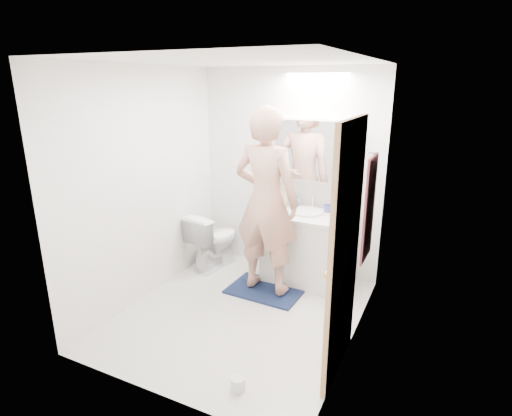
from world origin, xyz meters
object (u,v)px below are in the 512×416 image
Objects in this scene: medicine_cabinet at (312,150)px; toilet_paper_roll at (238,384)px; vanity_cabinet at (305,249)px; soap_bottle_b at (295,200)px; toothbrush_cup at (327,209)px; person at (266,202)px; toilet at (214,240)px; soap_bottle_a at (284,197)px.

medicine_cabinet is 2.57m from toilet_paper_roll.
vanity_cabinet is 1.02× the size of medicine_cabinet.
soap_bottle_b is (-0.18, -0.03, -0.59)m from medicine_cabinet.
medicine_cabinet is 0.68m from toothbrush_cup.
vanity_cabinet reaches higher than toilet_paper_roll.
toilet_paper_roll is (0.45, -1.48, -0.98)m from person.
medicine_cabinet is 0.84m from person.
toilet is at bearing -174.27° from vanity_cabinet.
vanity_cabinet is at bearing -24.67° from soap_bottle_a.
toilet is at bearing -17.84° from person.
person is 0.79m from toothbrush_cup.
toilet_paper_roll is at bearing -85.21° from medicine_cabinet.
soap_bottle_a is 2.18× the size of toilet_paper_roll.
soap_bottle_b is at bearing 177.11° from toothbrush_cup.
medicine_cabinet reaches higher than toothbrush_cup.
person reaches higher than medicine_cabinet.
medicine_cabinet reaches higher than toilet.
vanity_cabinet is 1.13m from medicine_cabinet.
vanity_cabinet is 0.59m from soap_bottle_b.
medicine_cabinet reaches higher than toilet_paper_roll.
toothbrush_cup is (0.19, 0.16, 0.47)m from vanity_cabinet.
toothbrush_cup reaches higher than toilet_paper_roll.
toilet is 6.46× the size of toilet_paper_roll.
person is 0.63m from soap_bottle_b.
medicine_cabinet is at bearing -153.22° from toilet.
soap_bottle_b is 1.65× the size of toilet_paper_roll.
toilet_paper_roll is (0.35, -2.09, -0.86)m from soap_bottle_b.
toilet_paper_roll is at bearing -91.14° from toothbrush_cup.
person is 21.98× the size of toothbrush_cup.
vanity_cabinet is 0.83m from person.
toothbrush_cup reaches higher than toilet.
toilet is 3.92× the size of soap_bottle_b.
medicine_cabinet is at bearing -110.56° from person.
soap_bottle_a is 1.33× the size of soap_bottle_b.
medicine_cabinet reaches higher than soap_bottle_b.
soap_bottle_a is at bearing 155.33° from vanity_cabinet.
vanity_cabinet is 8.18× the size of toilet_paper_roll.
medicine_cabinet is at bearing 96.63° from vanity_cabinet.
medicine_cabinet is 1.24× the size of toilet.
soap_bottle_a reaches higher than vanity_cabinet.
person is 8.21× the size of soap_bottle_a.
person is 10.88× the size of soap_bottle_b.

